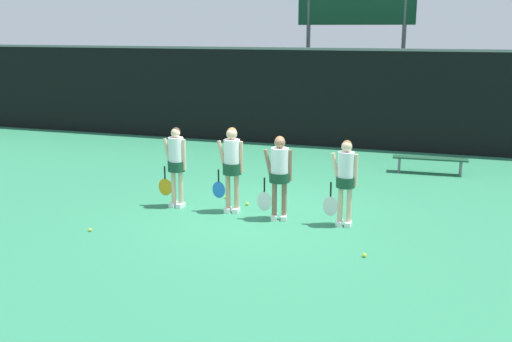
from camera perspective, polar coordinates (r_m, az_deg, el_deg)
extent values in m
plane|color=#2D7F56|center=(12.28, 0.02, -4.23)|extent=(140.00, 140.00, 0.00)
cube|color=black|center=(19.26, 7.30, 6.77)|extent=(60.00, 0.06, 3.06)
cube|color=slate|center=(19.15, 7.44, 11.44)|extent=(60.00, 0.08, 0.08)
cylinder|color=#515156|center=(21.32, 4.97, 10.47)|extent=(0.14, 0.14, 5.30)
cylinder|color=#515156|center=(20.81, 13.78, 10.07)|extent=(0.14, 0.14, 5.30)
cube|color=#0F3823|center=(20.99, 9.52, 15.55)|extent=(3.94, 0.12, 1.45)
cube|color=#19472D|center=(16.34, 16.25, 1.16)|extent=(1.91, 0.45, 0.04)
cylinder|color=slate|center=(16.54, 18.89, 0.36)|extent=(0.06, 0.06, 0.39)
cylinder|color=slate|center=(16.29, 18.93, 0.17)|extent=(0.06, 0.06, 0.39)
cylinder|color=slate|center=(16.52, 13.50, 0.70)|extent=(0.06, 0.06, 0.39)
cylinder|color=slate|center=(16.27, 13.46, 0.51)|extent=(0.06, 0.06, 0.39)
cylinder|color=beige|center=(12.83, -7.17, -1.66)|extent=(0.10, 0.10, 0.82)
cylinder|color=beige|center=(12.92, -7.86, -1.58)|extent=(0.10, 0.10, 0.82)
cube|color=white|center=(12.91, -7.19, -3.25)|extent=(0.13, 0.25, 0.09)
cube|color=white|center=(12.99, -7.87, -3.16)|extent=(0.13, 0.25, 0.09)
cylinder|color=#16422B|center=(12.76, -7.58, 0.47)|extent=(0.37, 0.37, 0.21)
cylinder|color=white|center=(12.70, -7.62, 1.66)|extent=(0.32, 0.32, 0.69)
sphere|color=beige|center=(12.62, -7.68, 3.62)|extent=(0.20, 0.20, 0.20)
sphere|color=#4C331E|center=(12.63, -7.64, 3.74)|extent=(0.18, 0.18, 0.18)
cylinder|color=beige|center=(12.81, -8.40, 1.67)|extent=(0.22, 0.09, 0.66)
cylinder|color=beige|center=(12.61, -6.86, 1.53)|extent=(0.08, 0.08, 0.65)
cylinder|color=black|center=(12.92, -8.68, -0.13)|extent=(0.03, 0.03, 0.27)
ellipsoid|color=orange|center=(13.00, -8.63, -1.52)|extent=(0.32, 0.03, 0.37)
cylinder|color=tan|center=(12.39, -1.87, -2.05)|extent=(0.10, 0.10, 0.84)
cylinder|color=tan|center=(12.43, -2.68, -2.00)|extent=(0.10, 0.10, 0.84)
cube|color=white|center=(12.46, -1.89, -3.75)|extent=(0.13, 0.25, 0.09)
cube|color=white|center=(12.51, -2.70, -3.69)|extent=(0.13, 0.25, 0.09)
cylinder|color=#16422B|center=(12.29, -2.30, 0.24)|extent=(0.38, 0.38, 0.23)
cylinder|color=white|center=(12.23, -2.31, 1.43)|extent=(0.33, 0.33, 0.69)
sphere|color=tan|center=(12.14, -2.33, 3.54)|extent=(0.23, 0.23, 0.23)
sphere|color=olive|center=(12.16, -2.31, 3.68)|extent=(0.21, 0.21, 0.21)
cylinder|color=tan|center=(12.29, -3.23, 1.42)|extent=(0.22, 0.10, 0.65)
cylinder|color=tan|center=(12.18, -1.42, 1.33)|extent=(0.08, 0.08, 0.65)
cylinder|color=black|center=(12.38, -3.59, -0.43)|extent=(0.03, 0.03, 0.26)
ellipsoid|color=blue|center=(12.46, -3.57, -1.79)|extent=(0.28, 0.03, 0.35)
cylinder|color=#8C664C|center=(11.92, 2.69, -2.78)|extent=(0.10, 0.10, 0.80)
cylinder|color=#8C664C|center=(11.94, 1.76, -2.75)|extent=(0.10, 0.10, 0.80)
cube|color=white|center=(12.00, 2.66, -4.45)|extent=(0.16, 0.26, 0.09)
cube|color=white|center=(12.01, 1.74, -4.42)|extent=(0.16, 0.26, 0.09)
cylinder|color=#16422B|center=(11.81, 2.25, -0.59)|extent=(0.41, 0.41, 0.19)
cylinder|color=white|center=(11.75, 2.26, 0.64)|extent=(0.35, 0.35, 0.65)
sphere|color=#8C664C|center=(11.66, 2.28, 2.71)|extent=(0.22, 0.22, 0.22)
sphere|color=olive|center=(11.68, 2.29, 2.86)|extent=(0.20, 0.20, 0.20)
cylinder|color=#8C664C|center=(11.77, 1.21, 0.60)|extent=(0.21, 0.11, 0.62)
cylinder|color=#8C664C|center=(11.74, 3.26, 0.54)|extent=(0.08, 0.08, 0.62)
cylinder|color=black|center=(11.86, 0.80, -1.32)|extent=(0.03, 0.03, 0.29)
ellipsoid|color=silver|center=(11.95, 0.80, -2.90)|extent=(0.30, 0.03, 0.39)
cylinder|color=beige|center=(11.67, 8.86, -3.31)|extent=(0.10, 0.10, 0.80)
cylinder|color=beige|center=(11.69, 8.03, -3.24)|extent=(0.10, 0.10, 0.80)
cube|color=white|center=(11.74, 8.77, -5.00)|extent=(0.11, 0.24, 0.09)
cube|color=white|center=(11.77, 7.94, -4.92)|extent=(0.11, 0.24, 0.09)
cylinder|color=#16422B|center=(11.56, 8.52, -1.04)|extent=(0.36, 0.36, 0.20)
cylinder|color=white|center=(11.49, 8.57, 0.20)|extent=(0.31, 0.31, 0.66)
sphere|color=beige|center=(11.41, 8.64, 2.31)|extent=(0.21, 0.21, 0.21)
sphere|color=olive|center=(11.42, 8.66, 2.45)|extent=(0.19, 0.19, 0.19)
cylinder|color=beige|center=(11.53, 7.60, 0.21)|extent=(0.20, 0.08, 0.63)
cylinder|color=beige|center=(11.47, 9.48, 0.07)|extent=(0.08, 0.08, 0.62)
cylinder|color=black|center=(11.63, 7.14, -1.74)|extent=(0.03, 0.03, 0.28)
ellipsoid|color=silver|center=(11.72, 7.09, -3.34)|extent=(0.29, 0.03, 0.39)
sphere|color=#CCE033|center=(12.95, -0.85, -3.14)|extent=(0.07, 0.07, 0.07)
sphere|color=#CCE033|center=(13.48, -2.90, -2.49)|extent=(0.07, 0.07, 0.07)
sphere|color=#CCE033|center=(14.89, -7.97, -1.06)|extent=(0.07, 0.07, 0.07)
sphere|color=#CCE033|center=(10.25, 10.28, -7.89)|extent=(0.07, 0.07, 0.07)
sphere|color=#CCE033|center=(11.73, -15.51, -5.42)|extent=(0.07, 0.07, 0.07)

